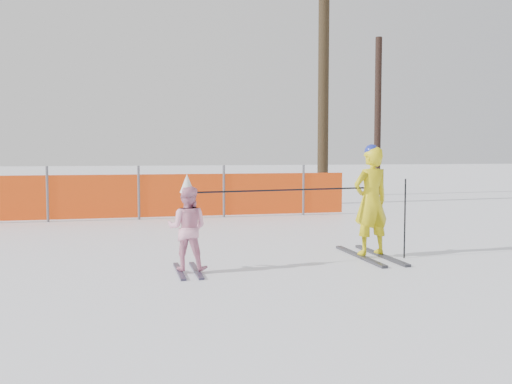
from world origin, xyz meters
TOP-DOWN VIEW (x-y plane):
  - ground at (0.00, 0.00)m, footprint 120.00×120.00m
  - adult at (1.75, 0.49)m, footprint 0.65×1.68m
  - child at (-1.02, 0.05)m, footprint 0.64×1.04m
  - ski_poles at (0.94, 0.27)m, footprint 3.12×0.43m
  - tree_trunks at (5.16, 9.96)m, footprint 3.48×3.28m

SIDE VIEW (x-z plane):
  - ground at x=0.00m, z-range 0.00..0.00m
  - child at x=-1.02m, z-range -0.06..1.22m
  - adult at x=1.75m, z-range -0.01..1.67m
  - ski_poles at x=0.94m, z-range 0.31..1.48m
  - tree_trunks at x=5.16m, z-range -0.09..6.14m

